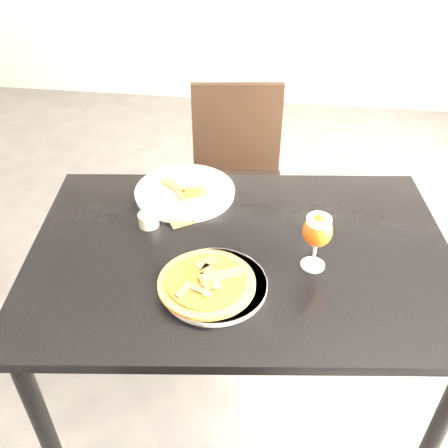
# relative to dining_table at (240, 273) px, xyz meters

# --- Properties ---
(dining_table) EXTENTS (1.29, 0.94, 0.75)m
(dining_table) POSITION_rel_dining_table_xyz_m (0.00, 0.00, 0.00)
(dining_table) COLOR black
(dining_table) RESTS_ON ground
(chair_far) EXTENTS (0.46, 0.46, 0.88)m
(chair_far) POSITION_rel_dining_table_xyz_m (-0.10, 0.77, -0.17)
(chair_far) COLOR black
(chair_far) RESTS_ON ground
(plate_main) EXTENTS (0.37, 0.37, 0.01)m
(plate_main) POSITION_rel_dining_table_xyz_m (-0.05, -0.16, 0.10)
(plate_main) COLOR silver
(plate_main) RESTS_ON dining_table
(pizza) EXTENTS (0.25, 0.25, 0.03)m
(pizza) POSITION_rel_dining_table_xyz_m (-0.07, -0.17, 0.11)
(pizza) COLOR brown
(pizza) RESTS_ON plate_main
(plate_second) EXTENTS (0.34, 0.34, 0.02)m
(plate_second) POSITION_rel_dining_table_xyz_m (-0.21, 0.26, 0.10)
(plate_second) COLOR silver
(plate_second) RESTS_ON dining_table
(crust_scraps) EXTENTS (0.17, 0.13, 0.01)m
(crust_scraps) POSITION_rel_dining_table_xyz_m (-0.20, 0.24, 0.11)
(crust_scraps) COLOR brown
(crust_scraps) RESTS_ON plate_second
(loose_crust) EXTENTS (0.11, 0.08, 0.01)m
(loose_crust) POSITION_rel_dining_table_xyz_m (-0.17, 0.11, 0.09)
(loose_crust) COLOR brown
(loose_crust) RESTS_ON dining_table
(sauce_cup) EXTENTS (0.06, 0.06, 0.04)m
(sauce_cup) POSITION_rel_dining_table_xyz_m (-0.29, 0.08, 0.11)
(sauce_cup) COLOR beige
(sauce_cup) RESTS_ON dining_table
(beer_glass) EXTENTS (0.08, 0.08, 0.17)m
(beer_glass) POSITION_rel_dining_table_xyz_m (0.20, -0.04, 0.21)
(beer_glass) COLOR silver
(beer_glass) RESTS_ON dining_table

